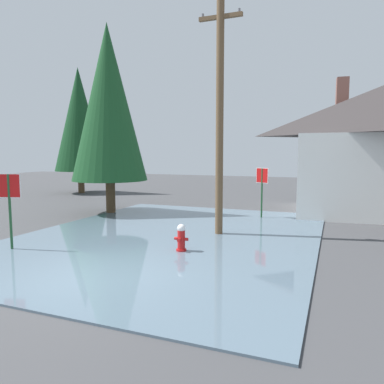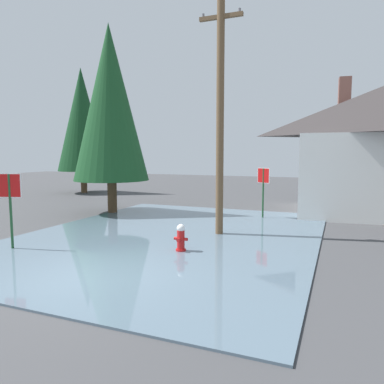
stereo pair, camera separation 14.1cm
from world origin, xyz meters
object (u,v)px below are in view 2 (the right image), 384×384
Objects in this scene: pine_tree_mid_left at (110,103)px; utility_pole at (220,116)px; pine_tree_tall_left at (82,120)px; stop_sign_far at (263,183)px; stop_sign_near at (10,195)px; fire_hydrant at (181,239)px.

utility_pole is at bearing -22.32° from pine_tree_mid_left.
pine_tree_tall_left is at bearing 144.84° from utility_pole.
stop_sign_near is at bearing -126.29° from stop_sign_far.
stop_sign_near is 8.24m from pine_tree_mid_left.
fire_hydrant is 19.56m from pine_tree_tall_left.
pine_tree_tall_left reaches higher than fire_hydrant.
stop_sign_near reaches higher than fire_hydrant.
utility_pole is at bearing 82.66° from fire_hydrant.
stop_sign_far reaches higher than fire_hydrant.
pine_tree_mid_left is (-6.26, 5.47, 5.09)m from fire_hydrant.
stop_sign_near is 0.26× the size of pine_tree_tall_left.
fire_hydrant is 0.09× the size of pine_tree_mid_left.
stop_sign_far is (1.19, 6.79, 1.25)m from fire_hydrant.
fire_hydrant is at bearing -97.34° from utility_pole.
pine_tree_tall_left is at bearing 137.36° from fire_hydrant.
stop_sign_near is 7.55m from utility_pole.
pine_tree_tall_left is (-15.08, 5.99, 3.88)m from stop_sign_far.
pine_tree_tall_left is (-13.89, 12.79, 5.13)m from fire_hydrant.
pine_tree_tall_left is (-14.24, 10.03, 1.16)m from utility_pole.
fire_hydrant is 0.10× the size of utility_pole.
stop_sign_far is at bearing 10.05° from pine_tree_mid_left.
utility_pole reaches higher than stop_sign_near.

